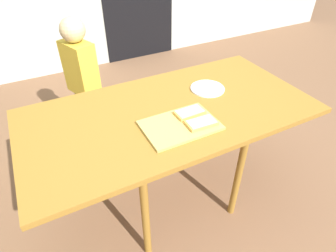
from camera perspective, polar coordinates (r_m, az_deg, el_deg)
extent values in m
plane|color=brown|center=(2.02, 0.35, -13.83)|extent=(16.00, 16.00, 0.00)
cube|color=olive|center=(1.53, 0.44, 2.92)|extent=(1.57, 0.79, 0.03)
cylinder|color=olive|center=(1.50, -4.58, -17.42)|extent=(0.04, 0.04, 0.69)
cylinder|color=olive|center=(1.72, 14.01, -9.51)|extent=(0.04, 0.04, 0.69)
cylinder|color=olive|center=(1.89, -11.84, -3.96)|extent=(0.04, 0.04, 0.69)
cylinder|color=olive|center=(2.07, 3.83, 0.97)|extent=(0.04, 0.04, 0.69)
cube|color=tan|center=(1.40, 2.46, 0.15)|extent=(0.37, 0.25, 0.01)
cube|color=#EAA94B|center=(1.40, 6.76, 0.60)|extent=(0.16, 0.09, 0.02)
cube|color=beige|center=(1.39, 6.79, 0.91)|extent=(0.14, 0.08, 0.00)
cube|color=#EAA94B|center=(1.46, 4.38, 2.71)|extent=(0.15, 0.09, 0.02)
cube|color=beige|center=(1.46, 4.40, 3.02)|extent=(0.14, 0.08, 0.00)
cylinder|color=white|center=(1.72, 7.96, 7.49)|extent=(0.20, 0.20, 0.01)
cylinder|color=#223040|center=(2.38, -16.29, 2.11)|extent=(0.09, 0.09, 0.51)
cylinder|color=#223040|center=(2.28, -14.29, 0.78)|extent=(0.09, 0.09, 0.51)
cube|color=gold|center=(2.12, -17.25, 11.11)|extent=(0.22, 0.27, 0.37)
sphere|color=tan|center=(2.02, -18.69, 17.90)|extent=(0.17, 0.17, 0.17)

